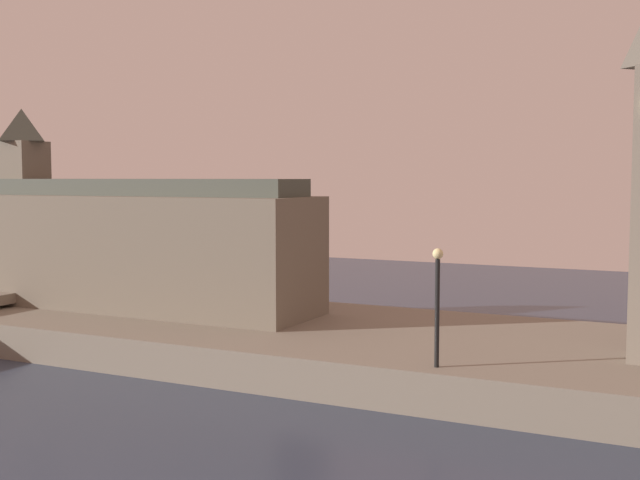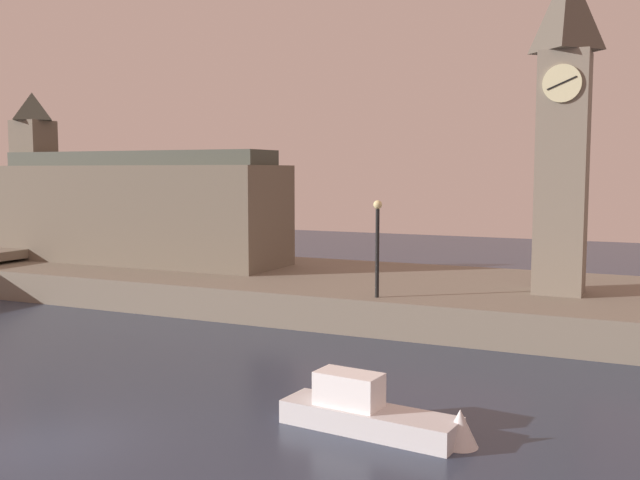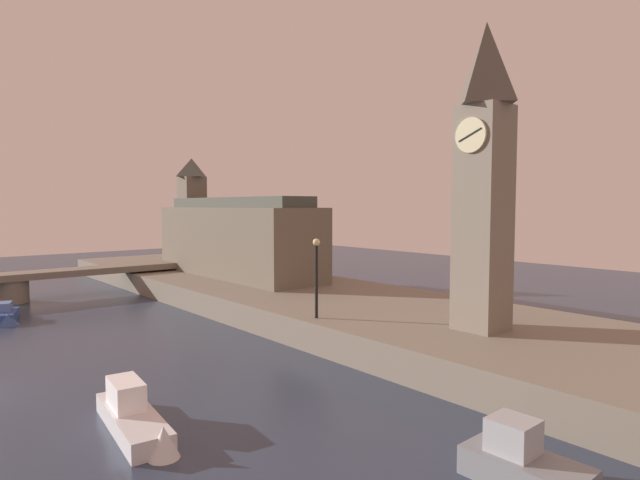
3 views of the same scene
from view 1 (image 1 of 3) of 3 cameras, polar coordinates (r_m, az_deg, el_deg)
The scene contains 3 objects.
far_embankment at distance 32.97m, azimuth 5.95°, elevation -7.91°, with size 70.00×12.00×1.50m, color slate.
parliament_hall at distance 39.68m, azimuth -13.22°, elevation -0.24°, with size 17.66×5.03×9.90m.
streetlamp at distance 26.69m, azimuth 8.42°, elevation -3.82°, with size 0.36×0.36×3.99m.
Camera 1 is at (11.10, -10.23, 7.81)m, focal length 44.60 mm.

